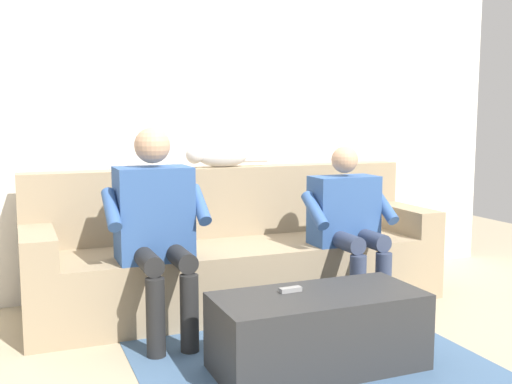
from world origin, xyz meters
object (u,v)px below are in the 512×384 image
object	(u,v)px
coffee_table	(318,331)
cat_on_backrest	(218,156)
couch	(237,256)
person_left_seated	(349,219)
person_right_seated	(156,220)
remote_gray	(290,290)

from	to	relation	value
coffee_table	cat_on_backrest	world-z (taller)	cat_on_backrest
couch	person_left_seated	bearing A→B (deg)	147.39
person_left_seated	cat_on_backrest	xyz separation A→B (m)	(0.67, -0.63, 0.38)
cat_on_backrest	person_right_seated	bearing A→B (deg)	46.43
coffee_table	couch	bearing A→B (deg)	-90.00
couch	person_left_seated	world-z (taller)	person_left_seated
couch	remote_gray	distance (m)	1.09
person_left_seated	coffee_table	bearing A→B (deg)	50.87
coffee_table	person_right_seated	distance (m)	1.11
couch	person_right_seated	xyz separation A→B (m)	(0.62, 0.36, 0.35)
person_left_seated	person_right_seated	size ratio (longest dim) A/B	0.89
couch	cat_on_backrest	xyz separation A→B (m)	(0.05, -0.23, 0.65)
couch	remote_gray	bearing A→B (deg)	83.92
person_left_seated	cat_on_backrest	world-z (taller)	person_left_seated
cat_on_backrest	couch	bearing A→B (deg)	101.86
person_left_seated	person_right_seated	bearing A→B (deg)	-1.46
person_left_seated	person_right_seated	world-z (taller)	person_right_seated
couch	remote_gray	xyz separation A→B (m)	(0.11, 1.08, 0.08)
person_left_seated	person_right_seated	xyz separation A→B (m)	(1.23, -0.03, 0.07)
couch	person_right_seated	distance (m)	0.80
remote_gray	couch	bearing A→B (deg)	80.37
person_left_seated	remote_gray	distance (m)	1.02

